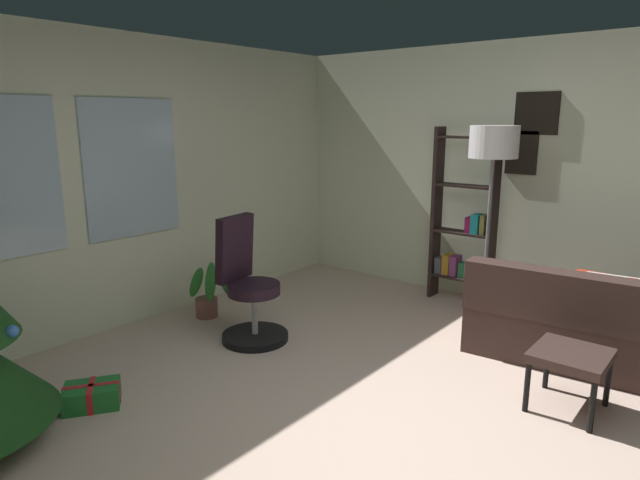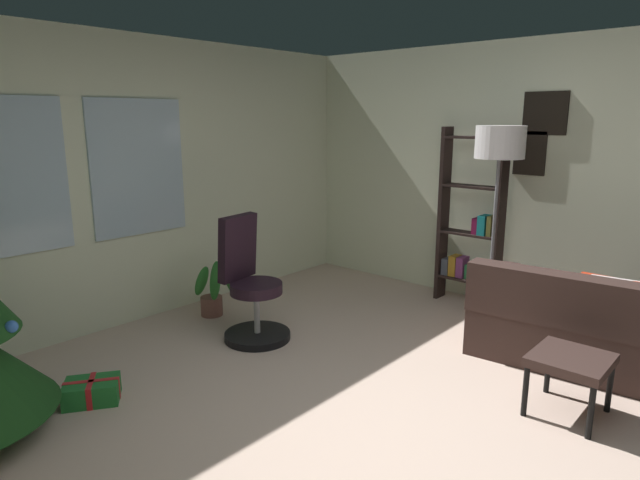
# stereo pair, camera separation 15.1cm
# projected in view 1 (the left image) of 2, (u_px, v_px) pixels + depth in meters

# --- Properties ---
(ground_plane) EXTENTS (5.44, 5.74, 0.10)m
(ground_plane) POSITION_uv_depth(u_px,v_px,m) (397.00, 444.00, 3.23)
(ground_plane) COLOR beige
(wall_back_with_windows) EXTENTS (5.44, 0.12, 2.57)m
(wall_back_with_windows) POSITION_uv_depth(u_px,v_px,m) (113.00, 183.00, 4.72)
(wall_back_with_windows) COLOR silver
(wall_back_with_windows) RESTS_ON ground_plane
(wall_right_with_frames) EXTENTS (0.12, 5.74, 2.57)m
(wall_right_with_frames) POSITION_uv_depth(u_px,v_px,m) (559.00, 180.00, 5.02)
(wall_right_with_frames) COLOR silver
(wall_right_with_frames) RESTS_ON ground_plane
(couch) EXTENTS (1.83, 1.84, 0.76)m
(couch) POSITION_uv_depth(u_px,v_px,m) (611.00, 324.00, 4.26)
(couch) COLOR #382722
(couch) RESTS_ON ground_plane
(footstool) EXTENTS (0.46, 0.44, 0.40)m
(footstool) POSITION_uv_depth(u_px,v_px,m) (571.00, 359.00, 3.45)
(footstool) COLOR #382722
(footstool) RESTS_ON ground_plane
(gift_box_green) EXTENTS (0.42, 0.40, 0.15)m
(gift_box_green) POSITION_uv_depth(u_px,v_px,m) (92.00, 396.00, 3.54)
(gift_box_green) COLOR #1E722D
(gift_box_green) RESTS_ON ground_plane
(office_chair) EXTENTS (0.56, 0.56, 1.06)m
(office_chair) POSITION_uv_depth(u_px,v_px,m) (248.00, 293.00, 4.55)
(office_chair) COLOR black
(office_chair) RESTS_ON ground_plane
(bookshelf) EXTENTS (0.18, 0.64, 1.76)m
(bookshelf) POSITION_uv_depth(u_px,v_px,m) (464.00, 228.00, 5.42)
(bookshelf) COLOR black
(bookshelf) RESTS_ON ground_plane
(floor_lamp) EXTENTS (0.42, 0.42, 1.78)m
(floor_lamp) POSITION_uv_depth(u_px,v_px,m) (493.00, 153.00, 4.73)
(floor_lamp) COLOR slate
(floor_lamp) RESTS_ON ground_plane
(potted_plant) EXTENTS (0.39, 0.37, 0.56)m
(potted_plant) POSITION_uv_depth(u_px,v_px,m) (209.00, 292.00, 5.11)
(potted_plant) COLOR brown
(potted_plant) RESTS_ON ground_plane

